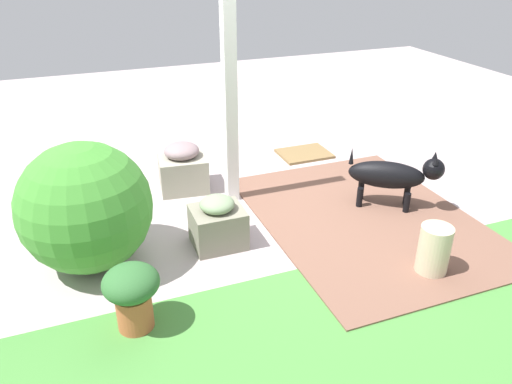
% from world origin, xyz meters
% --- Properties ---
extents(ground_plane, '(12.00, 12.00, 0.00)m').
position_xyz_m(ground_plane, '(0.00, 0.00, 0.00)').
color(ground_plane, '#B09FA0').
extents(brick_path, '(1.80, 2.40, 0.02)m').
position_xyz_m(brick_path, '(-0.70, 0.54, 0.01)').
color(brick_path, brown).
rests_on(brick_path, ground).
extents(porch_pillar, '(0.11, 0.11, 2.09)m').
position_xyz_m(porch_pillar, '(0.29, -0.28, 1.04)').
color(porch_pillar, white).
rests_on(porch_pillar, ground).
extents(stone_planter_nearest, '(0.51, 0.49, 0.48)m').
position_xyz_m(stone_planter_nearest, '(0.67, -0.67, 0.22)').
color(stone_planter_nearest, gray).
rests_on(stone_planter_nearest, ground).
extents(stone_planter_mid, '(0.42, 0.37, 0.44)m').
position_xyz_m(stone_planter_mid, '(0.65, 0.44, 0.20)').
color(stone_planter_mid, gray).
rests_on(stone_planter_mid, ground).
extents(round_shrub, '(0.98, 0.98, 0.98)m').
position_xyz_m(round_shrub, '(1.63, 0.35, 0.49)').
color(round_shrub, '#418E31').
rests_on(round_shrub, ground).
extents(terracotta_pot_broad, '(0.36, 0.36, 0.46)m').
position_xyz_m(terracotta_pot_broad, '(1.44, 1.19, 0.28)').
color(terracotta_pot_broad, '#B95D38').
rests_on(terracotta_pot_broad, ground).
extents(dog, '(0.77, 0.62, 0.58)m').
position_xyz_m(dog, '(-1.03, 0.41, 0.34)').
color(dog, black).
rests_on(dog, ground).
extents(ceramic_urn, '(0.24, 0.24, 0.39)m').
position_xyz_m(ceramic_urn, '(-0.73, 1.39, 0.20)').
color(ceramic_urn, beige).
rests_on(ceramic_urn, ground).
extents(doormat, '(0.58, 0.45, 0.03)m').
position_xyz_m(doormat, '(-0.84, -1.02, 0.01)').
color(doormat, olive).
rests_on(doormat, ground).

